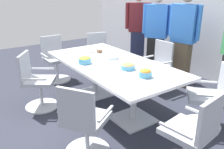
% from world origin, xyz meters
% --- Properties ---
extents(ground_plane, '(10.00, 10.00, 0.01)m').
position_xyz_m(ground_plane, '(0.00, 0.00, -0.01)').
color(ground_plane, '#2D303D').
extents(back_wall, '(8.00, 0.10, 2.80)m').
position_xyz_m(back_wall, '(0.00, 2.40, 1.40)').
color(back_wall, white).
rests_on(back_wall, ground).
extents(conference_table, '(2.40, 1.20, 0.75)m').
position_xyz_m(conference_table, '(0.00, 0.00, 0.63)').
color(conference_table, silver).
rests_on(conference_table, ground).
extents(office_chair_0, '(0.55, 0.55, 0.91)m').
position_xyz_m(office_chair_0, '(-1.64, -0.30, 0.41)').
color(office_chair_0, silver).
rests_on(office_chair_0, ground).
extents(office_chair_1, '(0.75, 0.75, 0.91)m').
position_xyz_m(office_chair_1, '(-0.65, -1.02, 0.41)').
color(office_chair_1, silver).
rests_on(office_chair_1, ground).
extents(office_chair_2, '(0.75, 0.75, 0.91)m').
position_xyz_m(office_chair_2, '(0.84, -0.96, 0.41)').
color(office_chair_2, silver).
rests_on(office_chair_2, ground).
extents(office_chair_3, '(0.61, 0.61, 0.91)m').
position_xyz_m(office_chair_3, '(1.68, -0.16, 0.41)').
color(office_chair_3, silver).
rests_on(office_chair_3, ground).
extents(office_chair_4, '(0.76, 0.76, 0.91)m').
position_xyz_m(office_chair_4, '(1.26, 0.74, 0.41)').
color(office_chair_4, silver).
rests_on(office_chair_4, ground).
extents(office_chair_5, '(0.54, 0.54, 0.91)m').
position_xyz_m(office_chair_5, '(-0.10, 1.10, 0.41)').
color(office_chair_5, silver).
rests_on(office_chair_5, ground).
extents(office_chair_6, '(0.67, 0.67, 0.91)m').
position_xyz_m(office_chair_6, '(-1.40, 0.62, 0.41)').
color(office_chair_6, silver).
rests_on(office_chair_6, ground).
extents(person_standing_0, '(0.43, 0.55, 1.76)m').
position_xyz_m(person_standing_0, '(-1.44, 1.75, 0.92)').
color(person_standing_0, '#232842').
rests_on(person_standing_0, ground).
extents(person_standing_1, '(0.57, 0.41, 1.78)m').
position_xyz_m(person_standing_1, '(-0.65, 1.58, 0.93)').
color(person_standing_1, black).
rests_on(person_standing_1, ground).
extents(person_standing_2, '(0.61, 0.31, 1.84)m').
position_xyz_m(person_standing_2, '(0.04, 1.60, 0.97)').
color(person_standing_2, brown).
rests_on(person_standing_2, ground).
extents(snack_bowl_cookies, '(0.21, 0.21, 0.09)m').
position_xyz_m(snack_bowl_cookies, '(0.38, 0.01, 0.79)').
color(snack_bowl_cookies, '#4C9EC6').
rests_on(snack_bowl_cookies, conference_table).
extents(snack_bowl_chips_yellow, '(0.20, 0.20, 0.12)m').
position_xyz_m(snack_bowl_chips_yellow, '(-0.21, -0.37, 0.81)').
color(snack_bowl_chips_yellow, '#4C9EC6').
rests_on(snack_bowl_chips_yellow, conference_table).
extents(snack_bowl_chips_orange, '(0.17, 0.17, 0.11)m').
position_xyz_m(snack_bowl_chips_orange, '(0.76, 0.01, 0.80)').
color(snack_bowl_chips_orange, '#4C9EC6').
rests_on(snack_bowl_chips_orange, conference_table).
extents(donut_platter, '(0.31, 0.31, 0.04)m').
position_xyz_m(donut_platter, '(-0.70, 0.15, 0.77)').
color(donut_platter, white).
rests_on(donut_platter, conference_table).
extents(plate_stack, '(0.23, 0.23, 0.05)m').
position_xyz_m(plate_stack, '(-0.19, 0.11, 0.77)').
color(plate_stack, white).
rests_on(plate_stack, conference_table).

